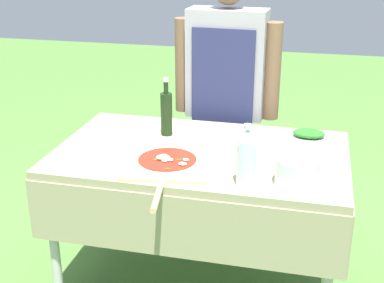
{
  "coord_description": "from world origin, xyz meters",
  "views": [
    {
      "loc": [
        0.49,
        -2.21,
        1.74
      ],
      "look_at": [
        -0.04,
        0.0,
        0.84
      ],
      "focal_mm": 50.0,
      "sensor_mm": 36.0,
      "label": 1
    }
  ],
  "objects_px": {
    "person_cook": "(226,91)",
    "herb_container": "(309,134)",
    "prep_table": "(201,168)",
    "water_bottle": "(247,157)",
    "pizza_on_peel": "(167,164)",
    "oil_bottle": "(166,113)",
    "mixing_tub": "(298,172)"
  },
  "relations": [
    {
      "from": "oil_bottle",
      "to": "herb_container",
      "type": "relative_size",
      "value": 1.56
    },
    {
      "from": "prep_table",
      "to": "herb_container",
      "type": "xyz_separation_m",
      "value": [
        0.48,
        0.27,
        0.11
      ]
    },
    {
      "from": "pizza_on_peel",
      "to": "oil_bottle",
      "type": "bearing_deg",
      "value": 97.21
    },
    {
      "from": "herb_container",
      "to": "mixing_tub",
      "type": "bearing_deg",
      "value": -93.09
    },
    {
      "from": "prep_table",
      "to": "person_cook",
      "type": "relative_size",
      "value": 0.86
    },
    {
      "from": "herb_container",
      "to": "pizza_on_peel",
      "type": "bearing_deg",
      "value": -140.55
    },
    {
      "from": "person_cook",
      "to": "water_bottle",
      "type": "distance_m",
      "value": 0.93
    },
    {
      "from": "person_cook",
      "to": "pizza_on_peel",
      "type": "bearing_deg",
      "value": 84.8
    },
    {
      "from": "person_cook",
      "to": "herb_container",
      "type": "bearing_deg",
      "value": 148.81
    },
    {
      "from": "oil_bottle",
      "to": "water_bottle",
      "type": "xyz_separation_m",
      "value": [
        0.46,
        -0.47,
        0.01
      ]
    },
    {
      "from": "person_cook",
      "to": "oil_bottle",
      "type": "relative_size",
      "value": 5.43
    },
    {
      "from": "pizza_on_peel",
      "to": "mixing_tub",
      "type": "distance_m",
      "value": 0.56
    },
    {
      "from": "water_bottle",
      "to": "herb_container",
      "type": "xyz_separation_m",
      "value": [
        0.23,
        0.58,
        -0.1
      ]
    },
    {
      "from": "prep_table",
      "to": "pizza_on_peel",
      "type": "bearing_deg",
      "value": -116.52
    },
    {
      "from": "person_cook",
      "to": "pizza_on_peel",
      "type": "height_order",
      "value": "person_cook"
    },
    {
      "from": "prep_table",
      "to": "water_bottle",
      "type": "distance_m",
      "value": 0.45
    },
    {
      "from": "person_cook",
      "to": "pizza_on_peel",
      "type": "distance_m",
      "value": 0.81
    },
    {
      "from": "pizza_on_peel",
      "to": "mixing_tub",
      "type": "bearing_deg",
      "value": -14.7
    },
    {
      "from": "pizza_on_peel",
      "to": "person_cook",
      "type": "bearing_deg",
      "value": 72.97
    },
    {
      "from": "water_bottle",
      "to": "herb_container",
      "type": "relative_size",
      "value": 1.41
    },
    {
      "from": "oil_bottle",
      "to": "mixing_tub",
      "type": "bearing_deg",
      "value": -32.82
    },
    {
      "from": "prep_table",
      "to": "mixing_tub",
      "type": "xyz_separation_m",
      "value": [
        0.45,
        -0.26,
        0.15
      ]
    },
    {
      "from": "pizza_on_peel",
      "to": "water_bottle",
      "type": "distance_m",
      "value": 0.38
    },
    {
      "from": "pizza_on_peel",
      "to": "oil_bottle",
      "type": "height_order",
      "value": "oil_bottle"
    },
    {
      "from": "person_cook",
      "to": "herb_container",
      "type": "xyz_separation_m",
      "value": [
        0.47,
        -0.32,
        -0.1
      ]
    },
    {
      "from": "person_cook",
      "to": "water_bottle",
      "type": "height_order",
      "value": "person_cook"
    },
    {
      "from": "oil_bottle",
      "to": "pizza_on_peel",
      "type": "bearing_deg",
      "value": -73.94
    },
    {
      "from": "herb_container",
      "to": "mixing_tub",
      "type": "xyz_separation_m",
      "value": [
        -0.03,
        -0.53,
        0.04
      ]
    },
    {
      "from": "water_bottle",
      "to": "oil_bottle",
      "type": "bearing_deg",
      "value": 134.16
    },
    {
      "from": "herb_container",
      "to": "mixing_tub",
      "type": "height_order",
      "value": "mixing_tub"
    },
    {
      "from": "water_bottle",
      "to": "mixing_tub",
      "type": "bearing_deg",
      "value": 14.08
    },
    {
      "from": "prep_table",
      "to": "oil_bottle",
      "type": "height_order",
      "value": "oil_bottle"
    }
  ]
}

